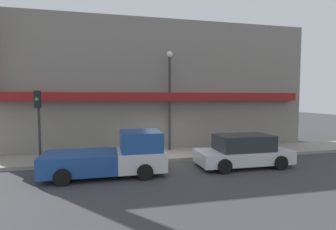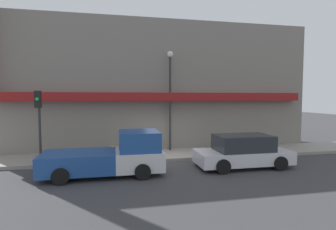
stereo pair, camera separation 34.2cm
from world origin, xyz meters
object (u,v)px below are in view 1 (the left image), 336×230
object	(u,v)px
parked_car	(243,151)
traffic_light	(38,114)
fire_hydrant	(112,152)
pickup_truck	(114,156)
street_lamp	(170,89)

from	to	relation	value
parked_car	traffic_light	bearing A→B (deg)	166.53
fire_hydrant	traffic_light	world-z (taller)	traffic_light
pickup_truck	street_lamp	distance (m)	5.98
parked_car	traffic_light	xyz separation A→B (m)	(-9.55, 1.95, 1.83)
parked_car	pickup_truck	bearing A→B (deg)	178.08
parked_car	street_lamp	bearing A→B (deg)	123.40
parked_car	street_lamp	xyz separation A→B (m)	(-2.75, 3.88, 3.09)
pickup_truck	parked_car	size ratio (longest dim) A/B	1.12
pickup_truck	street_lamp	world-z (taller)	street_lamp
pickup_truck	parked_car	bearing A→B (deg)	-2.29
street_lamp	traffic_light	size ratio (longest dim) A/B	1.70
street_lamp	fire_hydrant	bearing A→B (deg)	-157.32
pickup_truck	parked_car	xyz separation A→B (m)	(6.15, 0.00, -0.06)
pickup_truck	traffic_light	distance (m)	4.31
parked_car	fire_hydrant	xyz separation A→B (m)	(-6.16, 2.45, -0.25)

